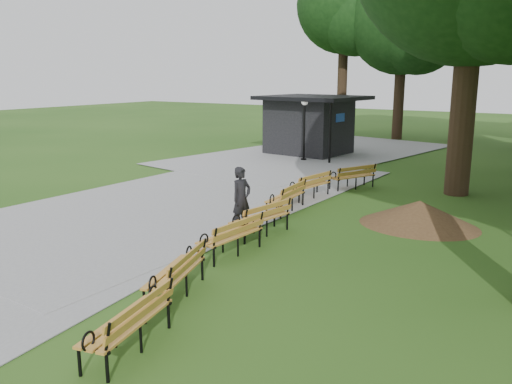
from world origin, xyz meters
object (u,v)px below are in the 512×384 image
Objects in this scene: bench_0 at (127,322)px; bench_3 at (260,218)px; bench_5 at (309,185)px; bench_6 at (352,176)px; bench_4 at (285,197)px; kiosk at (309,125)px; bench_2 at (230,236)px; person at (241,199)px; dirt_mound at (419,213)px; bench_1 at (175,273)px; lamp_post at (304,116)px.

bench_3 is at bearing -179.09° from bench_0.
bench_6 is at bearing 173.54° from bench_5.
bench_4 is 1.86m from bench_5.
bench_2 is (5.61, -14.84, -1.03)m from kiosk.
bench_5 is (-0.16, 4.14, -0.40)m from person.
person is 0.63× the size of dirt_mound.
bench_5 is 2.30m from bench_6.
dirt_mound is 1.41× the size of bench_0.
bench_4 is (0.02, 2.29, -0.40)m from person.
person is 13.96m from kiosk.
bench_2 is (-1.19, 4.29, 0.00)m from bench_0.
kiosk is 1.76× the size of dirt_mound.
bench_5 is at bearing 172.38° from bench_1.
bench_5 is (-0.80, 4.25, 0.00)m from bench_3.
kiosk is at bearing -178.40° from bench_1.
bench_3 and bench_6 have the same top height.
bench_6 is (-0.22, 6.47, 0.00)m from bench_3.
person is 6.38m from bench_0.
bench_3 is 6.47m from bench_6.
kiosk is at bearing -172.96° from bench_0.
kiosk is 11.86m from bench_4.
kiosk is 15.90m from bench_2.
bench_5 is (-1.48, 8.27, 0.00)m from bench_1.
bench_0 is at bearing -64.70° from kiosk.
bench_3 is at bearing 18.93° from bench_5.
bench_6 is at bearing -172.97° from bench_2.
person is at bearing -5.66° from bench_4.
bench_3 is (-3.14, -3.02, 0.10)m from dirt_mound.
kiosk is 2.47× the size of bench_1.
bench_1 is (5.24, -15.13, -1.67)m from lamp_post.
bench_0 is (-1.72, -8.95, 0.10)m from dirt_mound.
bench_6 is (0.40, 4.07, 0.00)m from bench_4.
bench_4 is 1.00× the size of bench_6.
bench_0 is 4.45m from bench_2.
lamp_post is 8.00m from bench_5.
bench_2 is 1.00× the size of bench_4.
lamp_post is 1.09× the size of dirt_mound.
bench_1 is 8.40m from bench_5.
kiosk reaches higher than bench_1.
person is 0.88× the size of bench_1.
bench_1 is 1.00× the size of bench_4.
kiosk reaches higher than bench_5.
bench_3 is (0.64, -0.10, -0.40)m from person.
bench_0 is 10.41m from bench_5.
bench_1 and bench_3 have the same top height.
dirt_mound is at bearing -40.14° from person.
dirt_mound is at bearing 156.56° from bench_0.
bench_0 reaches higher than dirt_mound.
bench_0 is at bearing -70.67° from lamp_post.
person is at bearing 10.45° from bench_5.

